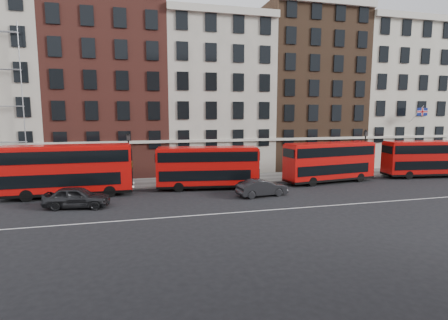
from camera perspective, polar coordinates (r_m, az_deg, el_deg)
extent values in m
plane|color=black|center=(29.02, 6.62, -7.03)|extent=(120.00, 120.00, 0.00)
cube|color=slate|center=(38.74, 1.05, -3.13)|extent=(80.00, 5.00, 0.15)
cube|color=gray|center=(36.38, 2.10, -3.84)|extent=(80.00, 0.30, 0.16)
cube|color=white|center=(27.22, 8.14, -8.03)|extent=(70.00, 0.12, 0.01)
cube|color=brown|center=(44.41, -18.18, 12.03)|extent=(12.80, 10.00, 22.00)
cube|color=#A29D8F|center=(45.38, -1.48, 10.41)|extent=(12.80, 10.00, 19.00)
cube|color=beige|center=(41.77, 0.23, 23.32)|extent=(12.80, 0.50, 0.80)
cube|color=brown|center=(49.88, 13.28, 11.11)|extent=(12.80, 10.00, 21.00)
cube|color=beige|center=(47.09, 16.93, 23.72)|extent=(12.80, 0.50, 0.80)
cube|color=#B3AE9B|center=(56.89, 24.94, 9.66)|extent=(12.80, 10.00, 20.00)
cube|color=beige|center=(54.25, 29.26, 19.80)|extent=(12.80, 0.50, 0.80)
cube|color=#BC0B09|center=(33.54, -24.13, -1.47)|extent=(10.84, 2.64, 4.07)
cube|color=black|center=(33.88, -23.95, -4.67)|extent=(10.84, 2.68, 0.25)
cube|color=black|center=(33.71, -24.58, -2.65)|extent=(9.61, 2.71, 1.08)
cube|color=black|center=(33.38, -24.25, 0.67)|extent=(10.43, 2.72, 1.03)
cube|color=#BC0B09|center=(33.30, -24.33, 2.08)|extent=(10.53, 2.43, 0.19)
cube|color=black|center=(33.14, -14.72, -2.55)|extent=(0.10, 2.27, 1.34)
cube|color=black|center=(32.97, -14.79, -0.66)|extent=(0.09, 1.96, 0.43)
cylinder|color=black|center=(32.30, -18.15, -4.90)|extent=(1.03, 0.29, 1.03)
cylinder|color=black|center=(34.56, -17.88, -4.09)|extent=(1.03, 0.29, 1.03)
cylinder|color=black|center=(33.46, -29.53, -5.10)|extent=(1.03, 0.29, 1.03)
cylinder|color=black|center=(35.64, -28.56, -4.31)|extent=(1.03, 0.29, 1.03)
cube|color=#BC0B09|center=(33.76, -2.70, -1.17)|extent=(9.94, 3.62, 3.65)
cube|color=black|center=(34.06, -2.68, -4.02)|extent=(9.94, 3.66, 0.22)
cube|color=black|center=(33.84, -3.16, -2.22)|extent=(8.85, 3.54, 0.97)
cube|color=black|center=(33.60, -2.71, 0.74)|extent=(9.58, 3.65, 0.92)
cube|color=#BC0B09|center=(33.52, -2.72, 1.99)|extent=(9.64, 3.40, 0.17)
cube|color=black|center=(34.54, 5.44, -2.20)|extent=(0.35, 2.03, 1.20)
cube|color=black|center=(34.38, 5.46, -0.58)|extent=(0.31, 1.75, 0.39)
cylinder|color=black|center=(33.40, 2.85, -4.21)|extent=(0.95, 0.38, 0.92)
cylinder|color=black|center=(35.41, 2.30, -3.53)|extent=(0.95, 0.38, 0.92)
cylinder|color=black|center=(32.98, -7.39, -4.42)|extent=(0.95, 0.38, 0.92)
cylinder|color=black|center=(35.01, -7.34, -3.71)|extent=(0.95, 0.38, 0.92)
cube|color=#BC0B09|center=(38.60, 16.84, -0.26)|extent=(10.30, 3.71, 3.79)
cube|color=black|center=(38.88, 16.74, -2.86)|extent=(10.31, 3.74, 0.23)
cube|color=black|center=(38.52, 16.47, -1.23)|extent=(9.17, 3.63, 1.01)
cube|color=black|center=(38.47, 16.91, 1.48)|extent=(9.93, 3.73, 0.96)
cube|color=#BC0B09|center=(38.40, 16.95, 2.61)|extent=(9.99, 3.48, 0.17)
cube|color=black|center=(42.05, 22.20, -0.89)|extent=(0.35, 2.10, 1.25)
cube|color=black|center=(41.92, 22.27, 0.49)|extent=(0.32, 1.82, 0.40)
cylinder|color=black|center=(40.20, 21.34, -2.68)|extent=(0.99, 0.39, 0.96)
cylinder|color=black|center=(41.76, 19.32, -2.21)|extent=(0.99, 0.39, 0.96)
cylinder|color=black|center=(36.31, 14.24, -3.45)|extent=(0.99, 0.39, 0.96)
cylinder|color=black|center=(38.03, 12.33, -2.89)|extent=(0.99, 0.39, 0.96)
cube|color=#BC0B09|center=(46.31, 30.18, 0.24)|extent=(10.06, 3.56, 3.70)
cube|color=black|center=(46.54, 30.04, -1.89)|extent=(10.06, 3.59, 0.22)
cube|color=black|center=(46.21, 29.85, -0.55)|extent=(8.95, 3.49, 0.98)
cube|color=black|center=(46.20, 30.28, 1.65)|extent=(9.69, 3.58, 0.94)
cube|color=#BC0B09|center=(46.14, 30.34, 2.57)|extent=(9.75, 3.34, 0.17)
cylinder|color=black|center=(49.31, 32.26, -1.52)|extent=(0.96, 0.38, 0.94)
cylinder|color=black|center=(44.04, 27.95, -2.20)|extent=(0.96, 0.38, 0.94)
cylinder|color=black|center=(45.75, 26.44, -1.77)|extent=(0.96, 0.38, 0.94)
imported|color=#232326|center=(29.62, -22.88, -5.62)|extent=(5.19, 2.80, 1.68)
imported|color=#242427|center=(31.31, 6.18, -4.51)|extent=(4.76, 2.25, 1.51)
cylinder|color=black|center=(35.28, -15.21, -0.56)|extent=(0.14, 0.14, 4.60)
cylinder|color=black|center=(35.61, -15.09, -3.74)|extent=(0.32, 0.32, 0.60)
cube|color=#262626|center=(35.02, -15.35, 3.58)|extent=(0.32, 0.32, 0.55)
cone|color=black|center=(35.00, -15.37, 4.15)|extent=(0.44, 0.44, 0.25)
cylinder|color=black|center=(43.81, 21.96, 0.71)|extent=(0.14, 0.14, 4.60)
cylinder|color=black|center=(44.08, 21.83, -1.87)|extent=(0.32, 0.32, 0.60)
cube|color=#262626|center=(43.60, 22.12, 4.04)|extent=(0.32, 0.32, 0.55)
cone|color=black|center=(43.58, 22.15, 4.50)|extent=(0.44, 0.44, 0.25)
cylinder|color=black|center=(47.66, 28.15, -0.33)|extent=(0.12, 0.12, 2.60)
cube|color=black|center=(47.38, 28.40, 1.56)|extent=(0.25, 0.30, 0.75)
sphere|color=red|center=(47.24, 28.56, 1.80)|extent=(0.14, 0.14, 0.14)
sphere|color=#0C9919|center=(47.28, 28.52, 1.27)|extent=(0.14, 0.14, 0.14)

